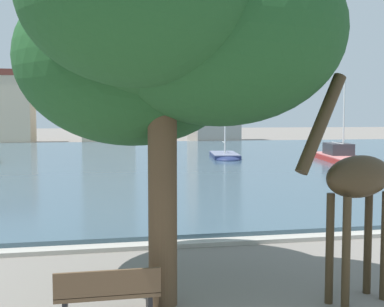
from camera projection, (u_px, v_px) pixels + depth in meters
name	position (u px, v px, depth m)	size (l,w,h in m)	color
harbor_water	(120.00, 160.00, 39.04)	(86.41, 52.18, 0.25)	#3D5666
quay_edge_coping	(171.00, 245.00, 13.29)	(86.41, 0.50, 0.12)	#ADA89E
giraffe_statue	(354.00, 182.00, 9.13)	(2.52, 1.24, 4.52)	#382B19
sailboat_red	(343.00, 158.00, 35.91)	(3.96, 9.46, 6.12)	red
sailboat_navy	(225.00, 157.00, 39.04)	(2.88, 6.39, 6.04)	navy
shade_tree	(164.00, 36.00, 9.17)	(6.16, 6.89, 6.85)	brown
park_bench	(108.00, 293.00, 8.44)	(1.80, 0.44, 0.92)	brown
townhouse_narrow_midrow	(3.00, 107.00, 65.11)	(7.72, 7.22, 9.55)	#C6B293
townhouse_wide_warehouse	(108.00, 94.00, 67.52)	(7.08, 7.05, 13.37)	#C6B293
townhouse_corner_house	(213.00, 95.00, 71.05)	(6.35, 7.99, 13.45)	gray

